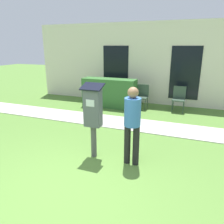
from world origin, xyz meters
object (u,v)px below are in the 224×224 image
(person_standing, at_px, (132,120))
(outdoor_chair_left, at_px, (112,91))
(parking_meter, at_px, (93,111))
(outdoor_chair_right, at_px, (179,97))
(outdoor_chair_middle, at_px, (142,95))

(person_standing, xyz_separation_m, outdoor_chair_left, (-2.11, 4.41, -0.40))
(parking_meter, distance_m, person_standing, 0.85)
(person_standing, distance_m, outdoor_chair_left, 4.91)
(outdoor_chair_right, bearing_deg, parking_meter, -133.47)
(parking_meter, xyz_separation_m, outdoor_chair_right, (1.41, 4.20, -0.49))
(outdoor_chair_middle, distance_m, outdoor_chair_right, 1.34)
(outdoor_chair_left, relative_size, outdoor_chair_middle, 1.00)
(person_standing, height_order, outdoor_chair_middle, person_standing)
(parking_meter, xyz_separation_m, person_standing, (0.84, -0.01, -0.09))
(outdoor_chair_left, distance_m, outdoor_chair_middle, 1.37)
(parking_meter, relative_size, outdoor_chair_left, 1.77)
(outdoor_chair_left, relative_size, outdoor_chair_right, 1.00)
(outdoor_chair_left, height_order, outdoor_chair_right, same)
(parking_meter, height_order, outdoor_chair_left, parking_meter)
(parking_meter, height_order, outdoor_chair_right, parking_meter)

